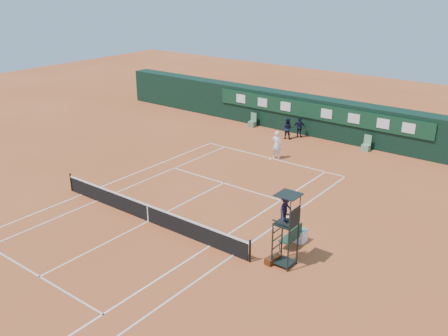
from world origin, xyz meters
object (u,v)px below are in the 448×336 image
Objects in this scene: player_bench at (292,236)px; player at (277,145)px; tennis_net at (148,213)px; cooler at (300,235)px; umpire_chair at (286,215)px.

player is at bearing 125.45° from player_bench.
tennis_net is at bearing -162.46° from player_bench.
umpire_chair is at bearing -78.44° from cooler.
tennis_net is 12.10m from player.
player is (0.24, 12.09, 0.49)m from tennis_net.
cooler is (-0.45, 2.22, -2.13)m from umpire_chair.
player_bench reaches higher than cooler.
player is at bearing 127.61° from cooler.
tennis_net is 6.43× the size of player.
cooler is 11.53m from player.
tennis_net is at bearing -174.47° from umpire_chair.
cooler is (0.04, 0.68, -0.27)m from player_bench.
umpire_chair is 5.30× the size of cooler.
cooler is at bearing 22.22° from tennis_net.
player_bench is at bearing -93.58° from cooler.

